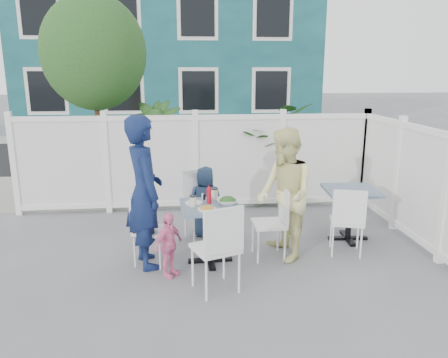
{
  "coord_description": "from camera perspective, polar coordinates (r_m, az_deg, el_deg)",
  "views": [
    {
      "loc": [
        -0.12,
        -4.7,
        2.3
      ],
      "look_at": [
        0.41,
        0.69,
        0.95
      ],
      "focal_mm": 35.0,
      "sensor_mm": 36.0,
      "label": 1
    }
  ],
  "objects": [
    {
      "name": "ground",
      "position": [
        5.24,
        -3.78,
        -12.11
      ],
      "size": [
        80.0,
        80.0,
        0.0
      ],
      "primitive_type": "plane",
      "color": "slate"
    },
    {
      "name": "near_sidewalk",
      "position": [
        8.81,
        -4.58,
        -1.14
      ],
      "size": [
        24.0,
        2.6,
        0.01
      ],
      "primitive_type": "cube",
      "color": "gray",
      "rests_on": "ground"
    },
    {
      "name": "street",
      "position": [
        12.42,
        -4.9,
        3.3
      ],
      "size": [
        24.0,
        5.0,
        0.01
      ],
      "primitive_type": "cube",
      "color": "black",
      "rests_on": "ground"
    },
    {
      "name": "far_sidewalk",
      "position": [
        15.47,
        -5.05,
        5.44
      ],
      "size": [
        24.0,
        1.6,
        0.01
      ],
      "primitive_type": "cube",
      "color": "gray",
      "rests_on": "ground"
    },
    {
      "name": "building",
      "position": [
        18.71,
        -6.97,
        16.08
      ],
      "size": [
        11.0,
        6.0,
        6.0
      ],
      "color": "#15464D",
      "rests_on": "ground"
    },
    {
      "name": "fence_back",
      "position": [
        7.26,
        -3.7,
        1.93
      ],
      "size": [
        5.86,
        0.08,
        1.6
      ],
      "color": "white",
      "rests_on": "ground"
    },
    {
      "name": "fence_right",
      "position": [
        6.33,
        24.16,
        -1.11
      ],
      "size": [
        0.08,
        3.66,
        1.6
      ],
      "rotation": [
        0.0,
        0.0,
        1.57
      ],
      "color": "white",
      "rests_on": "ground"
    },
    {
      "name": "tree",
      "position": [
        8.14,
        -16.65,
        15.5
      ],
      "size": [
        1.8,
        1.62,
        3.59
      ],
      "color": "#382316",
      "rests_on": "ground"
    },
    {
      "name": "utility_cabinet",
      "position": [
        9.13,
        -19.4,
        2.53
      ],
      "size": [
        0.7,
        0.53,
        1.22
      ],
      "primitive_type": "cube",
      "rotation": [
        0.0,
        0.0,
        0.1
      ],
      "color": "gold",
      "rests_on": "ground"
    },
    {
      "name": "potted_shrub_a",
      "position": [
        7.94,
        -9.18,
        3.59
      ],
      "size": [
        1.24,
        1.24,
        1.78
      ],
      "primitive_type": "imported",
      "rotation": [
        0.0,
        0.0,
        5.99
      ],
      "color": "#1D3D18",
      "rests_on": "ground"
    },
    {
      "name": "potted_shrub_b",
      "position": [
        7.97,
        5.14,
        3.64
      ],
      "size": [
        2.07,
        2.02,
        1.75
      ],
      "primitive_type": "imported",
      "rotation": [
        0.0,
        0.0,
        0.61
      ],
      "color": "#1D3D18",
      "rests_on": "ground"
    },
    {
      "name": "main_table",
      "position": [
        5.29,
        -1.86,
        -5.12
      ],
      "size": [
        0.72,
        0.72,
        0.73
      ],
      "rotation": [
        0.0,
        0.0,
        0.04
      ],
      "color": "#3E5774",
      "rests_on": "ground"
    },
    {
      "name": "spare_table",
      "position": [
        6.23,
        16.17,
        -2.74
      ],
      "size": [
        0.74,
        0.74,
        0.73
      ],
      "rotation": [
        0.0,
        0.0,
        -0.08
      ],
      "color": "#3E5774",
      "rests_on": "ground"
    },
    {
      "name": "chair_left",
      "position": [
        5.39,
        -10.23,
        -5.73
      ],
      "size": [
        0.48,
        0.49,
        0.86
      ],
      "rotation": [
        0.0,
        0.0,
        -1.87
      ],
      "color": "white",
      "rests_on": "ground"
    },
    {
      "name": "chair_right",
      "position": [
        5.49,
        6.7,
        -4.96
      ],
      "size": [
        0.41,
        0.42,
        0.9
      ],
      "rotation": [
        0.0,
        0.0,
        1.59
      ],
      "color": "white",
      "rests_on": "ground"
    },
    {
      "name": "chair_back",
      "position": [
        6.1,
        -3.2,
        -2.61
      ],
      "size": [
        0.55,
        0.54,
        0.96
      ],
      "rotation": [
        0.0,
        0.0,
        3.47
      ],
      "color": "white",
      "rests_on": "ground"
    },
    {
      "name": "chair_near",
      "position": [
        4.56,
        -0.67,
        -8.33
      ],
      "size": [
        0.57,
        0.56,
        0.98
      ],
      "rotation": [
        0.0,
        0.0,
        0.37
      ],
      "color": "white",
      "rests_on": "ground"
    },
    {
      "name": "chair_spare",
      "position": [
        5.71,
        15.86,
        -4.75
      ],
      "size": [
        0.49,
        0.48,
        0.89
      ],
      "rotation": [
        0.0,
        0.0,
        -0.27
      ],
      "color": "white",
      "rests_on": "ground"
    },
    {
      "name": "man",
      "position": [
        5.21,
        -10.38,
        -1.72
      ],
      "size": [
        0.62,
        0.77,
        1.82
      ],
      "primitive_type": "imported",
      "rotation": [
        0.0,
        0.0,
        1.89
      ],
      "color": "#111E48",
      "rests_on": "ground"
    },
    {
      "name": "woman",
      "position": [
        5.4,
        7.93,
        -2.05
      ],
      "size": [
        0.74,
        0.89,
        1.64
      ],
      "primitive_type": "imported",
      "rotation": [
        0.0,
        0.0,
        -1.41
      ],
      "color": "#EEE553",
      "rests_on": "ground"
    },
    {
      "name": "boy",
      "position": [
        6.15,
        -2.42,
        -2.99
      ],
      "size": [
        0.53,
        0.37,
        1.01
      ],
      "primitive_type": "imported",
      "rotation": [
        0.0,
        0.0,
        3.03
      ],
      "color": "#1E304D",
      "rests_on": "ground"
    },
    {
      "name": "toddler",
      "position": [
        5.04,
        -7.27,
        -8.55
      ],
      "size": [
        0.42,
        0.46,
        0.76
      ],
      "primitive_type": "imported",
      "rotation": [
        0.0,
        0.0,
        0.89
      ],
      "color": "pink",
      "rests_on": "ground"
    },
    {
      "name": "plate_main",
      "position": [
        5.07,
        -2.23,
        -3.94
      ],
      "size": [
        0.22,
        0.22,
        0.01
      ],
      "primitive_type": "cylinder",
      "color": "white",
      "rests_on": "main_table"
    },
    {
      "name": "plate_side",
      "position": [
        5.31,
        -3.98,
        -3.12
      ],
      "size": [
        0.22,
        0.22,
        0.01
      ],
      "primitive_type": "cylinder",
      "color": "white",
      "rests_on": "main_table"
    },
    {
      "name": "salad_bowl",
      "position": [
        5.26,
        0.48,
        -2.96
      ],
      "size": [
        0.26,
        0.26,
        0.06
      ],
      "primitive_type": "imported",
      "color": "white",
      "rests_on": "main_table"
    },
    {
      "name": "coffee_cup_a",
      "position": [
        5.18,
        -4.08,
        -2.95
      ],
      "size": [
        0.08,
        0.08,
        0.12
      ],
      "primitive_type": "cylinder",
      "color": "beige",
      "rests_on": "main_table"
    },
    {
      "name": "coffee_cup_b",
      "position": [
        5.44,
        -1.27,
        -2.02
      ],
      "size": [
        0.09,
        0.09,
        0.13
      ],
      "primitive_type": "cylinder",
      "color": "beige",
      "rests_on": "main_table"
    },
    {
      "name": "ketchup_bottle",
      "position": [
        5.27,
        -1.98,
        -2.24
      ],
      "size": [
        0.06,
        0.06,
        0.19
      ],
      "primitive_type": "cylinder",
      "color": "#A90E1F",
      "rests_on": "main_table"
    },
    {
      "name": "salt_shaker",
      "position": [
        5.46,
        -2.78,
        -2.28
      ],
      "size": [
        0.03,
        0.03,
        0.07
      ],
      "primitive_type": "cylinder",
      "color": "white",
      "rests_on": "main_table"
    },
    {
      "name": "pepper_shaker",
      "position": [
        5.45,
        -2.6,
        -2.35
      ],
      "size": [
        0.03,
        0.03,
        0.07
      ],
      "primitive_type": "cylinder",
      "color": "black",
      "rests_on": "main_table"
    }
  ]
}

